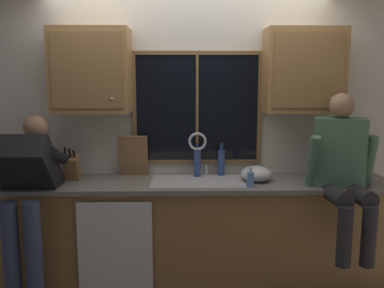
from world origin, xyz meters
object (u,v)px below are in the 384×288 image
at_px(knife_block, 72,168).
at_px(mixing_bowl, 256,174).
at_px(person_standing, 27,188).
at_px(cutting_board, 133,156).
at_px(person_sitting_on_counter, 343,166).
at_px(bottle_green_glass, 197,163).
at_px(bottle_tall_clear, 221,162).
at_px(soap_dispenser, 250,179).

bearing_deg(knife_block, mixing_bowl, -1.67).
relative_size(person_standing, cutting_board, 3.97).
distance_m(person_sitting_on_counter, bottle_green_glass, 1.23).
distance_m(person_standing, person_sitting_on_counter, 2.51).
bearing_deg(bottle_green_glass, bottle_tall_clear, 11.31).
bearing_deg(bottle_green_glass, knife_block, -173.75).
height_order(person_standing, bottle_green_glass, person_standing).
bearing_deg(bottle_tall_clear, mixing_bowl, -36.45).
bearing_deg(mixing_bowl, bottle_tall_clear, 143.55).
bearing_deg(soap_dispenser, mixing_bowl, 68.08).
xyz_separation_m(person_sitting_on_counter, mixing_bowl, (-0.65, 0.27, -0.12)).
bearing_deg(person_sitting_on_counter, soap_dispenser, 174.85).
relative_size(person_standing, soap_dispenser, 8.78).
relative_size(knife_block, mixing_bowl, 1.19).
bearing_deg(soap_dispenser, bottle_green_glass, 138.74).
relative_size(knife_block, bottle_tall_clear, 1.07).
bearing_deg(mixing_bowl, soap_dispenser, -111.92).
bearing_deg(bottle_tall_clear, bottle_green_glass, -168.69).
bearing_deg(bottle_green_glass, person_standing, -161.70).
bearing_deg(knife_block, cutting_board, 17.82).
bearing_deg(person_standing, soap_dispenser, 2.52).
height_order(knife_block, bottle_green_glass, bottle_green_glass).
xyz_separation_m(person_standing, person_sitting_on_counter, (2.51, 0.01, 0.17)).
distance_m(knife_block, bottle_tall_clear, 1.32).
distance_m(person_sitting_on_counter, cutting_board, 1.79).
distance_m(knife_block, mixing_bowl, 1.59).
height_order(soap_dispenser, bottle_green_glass, bottle_green_glass).
distance_m(knife_block, soap_dispenser, 1.53).
xyz_separation_m(knife_block, bottle_tall_clear, (1.31, 0.16, 0.02)).
relative_size(person_standing, bottle_green_glass, 4.84).
relative_size(cutting_board, bottle_tall_clear, 1.25).
bearing_deg(cutting_board, person_standing, -147.67).
relative_size(knife_block, cutting_board, 0.86).
distance_m(person_sitting_on_counter, bottle_tall_clear, 1.05).
relative_size(cutting_board, soap_dispenser, 2.21).
height_order(person_sitting_on_counter, bottle_tall_clear, person_sitting_on_counter).
xyz_separation_m(soap_dispenser, bottle_green_glass, (-0.42, 0.37, 0.06)).
relative_size(person_standing, mixing_bowl, 5.52).
height_order(knife_block, soap_dispenser, knife_block).
bearing_deg(cutting_board, knife_block, -162.18).
bearing_deg(bottle_tall_clear, knife_block, -172.89).
distance_m(person_sitting_on_counter, knife_block, 2.26).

